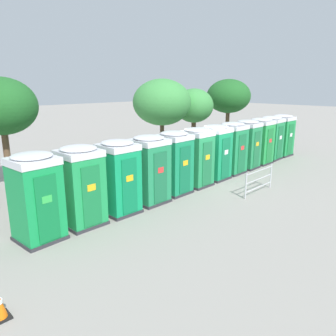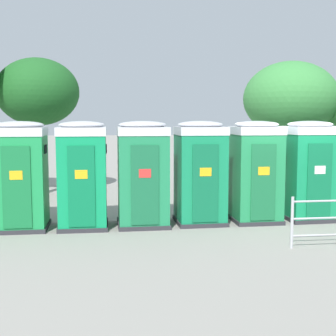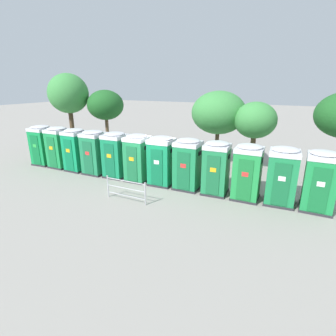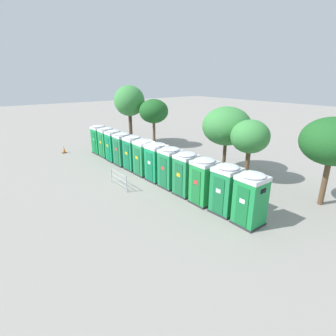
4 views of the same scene
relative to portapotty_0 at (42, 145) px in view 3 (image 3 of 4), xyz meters
name	(u,v)px [view 3 (image 3 of 4)]	position (x,y,z in m)	size (l,w,h in m)	color
ground_plane	(151,181)	(7.85, 0.33, -1.28)	(120.00, 120.00, 0.00)	gray
portapotty_0	(42,145)	(0.00, 0.00, 0.00)	(1.27, 1.28, 2.54)	#2D2D33
portapotty_1	(59,147)	(1.43, 0.05, 0.00)	(1.22, 1.22, 2.54)	#2D2D33
portapotty_2	(76,150)	(2.86, 0.03, 0.00)	(1.16, 1.21, 2.54)	#2D2D33
portapotty_3	(94,152)	(4.29, 0.07, 0.00)	(1.25, 1.22, 2.54)	#2D2D33
portapotty_4	(116,155)	(5.71, 0.18, 0.00)	(1.23, 1.24, 2.54)	#2D2D33
portapotty_5	(137,157)	(7.14, 0.21, 0.00)	(1.20, 1.23, 2.54)	#2D2D33
portapotty_6	(162,161)	(8.57, 0.28, 0.00)	(1.26, 1.25, 2.54)	#2D2D33
portapotty_7	(188,164)	(10.00, 0.33, 0.00)	(1.26, 1.23, 2.54)	#2D2D33
portapotty_8	(216,168)	(11.43, 0.37, 0.00)	(1.22, 1.26, 2.54)	#2D2D33
portapotty_9	(247,172)	(12.85, 0.40, 0.00)	(1.22, 1.22, 2.54)	#2D2D33
portapotty_10	(282,176)	(14.28, 0.52, 0.00)	(1.30, 1.27, 2.54)	#2D2D33
portapotty_11	(320,181)	(15.71, 0.55, 0.00)	(1.23, 1.21, 2.54)	#2D2D33
street_tree_1	(68,94)	(-1.46, 4.00, 3.01)	(3.01, 3.01, 5.82)	#4C3826
street_tree_2	(105,105)	(1.09, 5.16, 2.18)	(2.77, 2.77, 4.61)	brown
street_tree_3	(219,113)	(9.98, 5.29, 2.01)	(3.39, 3.39, 4.64)	#4C3826
street_tree_4	(255,121)	(12.32, 4.82, 1.72)	(2.42, 2.42, 4.08)	brown
event_barrier	(126,189)	(8.12, -2.29, -0.72)	(2.06, 0.08, 1.05)	#B7B7BC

